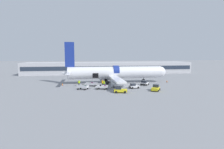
{
  "coord_description": "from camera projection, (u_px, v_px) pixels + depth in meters",
  "views": [
    {
      "loc": [
        -11.85,
        -48.14,
        8.4
      ],
      "look_at": [
        -3.92,
        1.92,
        2.93
      ],
      "focal_mm": 28.0,
      "sensor_mm": 36.0,
      "label": 1
    }
  ],
  "objects": [
    {
      "name": "safety_cone_engine_left",
      "position": [
        120.0,
        91.0,
        40.02
      ],
      "size": [
        0.53,
        0.53,
        0.56
      ],
      "color": "black",
      "rests_on": "ground_plane"
    },
    {
      "name": "ground_plane",
      "position": [
        127.0,
        85.0,
        50.02
      ],
      "size": [
        500.0,
        500.0,
        0.0
      ],
      "primitive_type": "plane",
      "color": "gray"
    },
    {
      "name": "suitcase_on_tarmac_upright",
      "position": [
        83.0,
        86.0,
        46.69
      ],
      "size": [
        0.4,
        0.32,
        0.8
      ],
      "color": "#721951",
      "rests_on": "ground_plane"
    },
    {
      "name": "safety_cone_tail",
      "position": [
        62.0,
        84.0,
        49.8
      ],
      "size": [
        0.52,
        0.52,
        0.61
      ],
      "color": "black",
      "rests_on": "ground_plane"
    },
    {
      "name": "ground_crew_driver",
      "position": [
        79.0,
        83.0,
        48.34
      ],
      "size": [
        0.6,
        0.45,
        1.73
      ],
      "color": "black",
      "rests_on": "ground_plane"
    },
    {
      "name": "safety_cone_wingtip",
      "position": [
        121.0,
        86.0,
        46.95
      ],
      "size": [
        0.54,
        0.54,
        0.76
      ],
      "color": "black",
      "rests_on": "ground_plane"
    },
    {
      "name": "baggage_tug_lead",
      "position": [
        156.0,
        88.0,
        41.94
      ],
      "size": [
        2.85,
        3.22,
        1.52
      ],
      "color": "yellow",
      "rests_on": "ground_plane"
    },
    {
      "name": "ground_crew_loader_a",
      "position": [
        102.0,
        83.0,
        48.11
      ],
      "size": [
        0.51,
        0.64,
        1.83
      ],
      "color": "black",
      "rests_on": "ground_plane"
    },
    {
      "name": "terminal_strip",
      "position": [
        109.0,
        68.0,
        84.41
      ],
      "size": [
        77.7,
        13.78,
        5.32
      ],
      "color": "#B2B2B7",
      "rests_on": "ground_plane"
    },
    {
      "name": "baggage_cart_empty",
      "position": [
        102.0,
        87.0,
        43.83
      ],
      "size": [
        3.85,
        2.58,
        1.15
      ],
      "color": "silver",
      "rests_on": "ground_plane"
    },
    {
      "name": "airplane",
      "position": [
        114.0,
        73.0,
        53.82
      ],
      "size": [
        32.8,
        28.58,
        12.38
      ],
      "color": "silver",
      "rests_on": "ground_plane"
    },
    {
      "name": "safety_cone_nose",
      "position": [
        167.0,
        81.0,
        55.62
      ],
      "size": [
        0.57,
        0.57,
        0.63
      ],
      "color": "black",
      "rests_on": "ground_plane"
    },
    {
      "name": "baggage_cart_loading",
      "position": [
        91.0,
        84.0,
        48.43
      ],
      "size": [
        4.34,
        2.38,
        1.04
      ],
      "color": "#B7BABF",
      "rests_on": "ground_plane"
    },
    {
      "name": "baggage_tug_spare",
      "position": [
        134.0,
        86.0,
        45.03
      ],
      "size": [
        2.79,
        2.06,
        1.33
      ],
      "color": "silver",
      "rests_on": "ground_plane"
    },
    {
      "name": "ground_crew_loader_b",
      "position": [
        104.0,
        83.0,
        47.05
      ],
      "size": [
        0.59,
        0.59,
        1.84
      ],
      "color": "#1E2338",
      "rests_on": "ground_plane"
    },
    {
      "name": "baggage_tug_mid",
      "position": [
        145.0,
        83.0,
        49.87
      ],
      "size": [
        2.81,
        2.89,
        1.4
      ],
      "color": "silver",
      "rests_on": "ground_plane"
    },
    {
      "name": "baggage_cart_queued",
      "position": [
        83.0,
        87.0,
        43.5
      ],
      "size": [
        3.56,
        2.48,
        1.11
      ],
      "color": "silver",
      "rests_on": "ground_plane"
    },
    {
      "name": "baggage_tug_rear",
      "position": [
        120.0,
        90.0,
        39.68
      ],
      "size": [
        3.25,
        2.16,
        1.47
      ],
      "color": "yellow",
      "rests_on": "ground_plane"
    }
  ]
}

